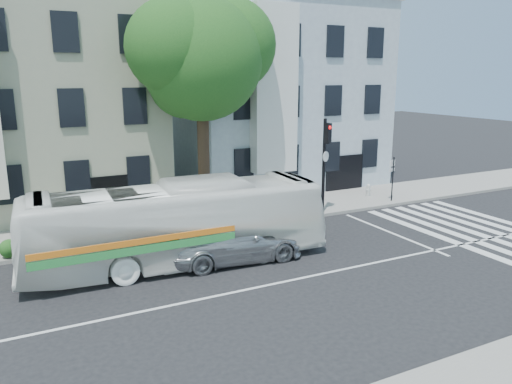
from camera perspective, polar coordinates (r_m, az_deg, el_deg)
ground at (r=17.35m, az=4.43°, el=-9.97°), size 120.00×120.00×0.00m
sidewalk_far at (r=24.11m, az=-5.41°, el=-3.05°), size 80.00×4.00×0.15m
building_left at (r=28.66m, az=-24.38°, el=9.46°), size 12.00×10.00×11.00m
building_right at (r=32.47m, az=1.51°, el=10.93°), size 12.00×10.00×11.00m
street_tree at (r=23.87m, az=-6.37°, el=15.60°), size 7.30×5.90×11.10m
bus at (r=18.39m, az=-8.93°, el=-3.63°), size 3.13×11.16×3.08m
sedan at (r=18.74m, az=-2.62°, el=-5.65°), size 2.47×5.37×1.52m
hedge at (r=21.11m, az=-17.14°, el=-4.79°), size 8.12×4.20×0.70m
traffic_signal at (r=24.44m, az=7.94°, el=4.35°), size 0.47×0.55×4.78m
fire_hydrant at (r=28.76m, az=12.71°, el=0.24°), size 0.39×0.22×0.69m
far_sign_pole at (r=27.76m, az=15.33°, el=2.11°), size 0.43×0.21×2.40m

